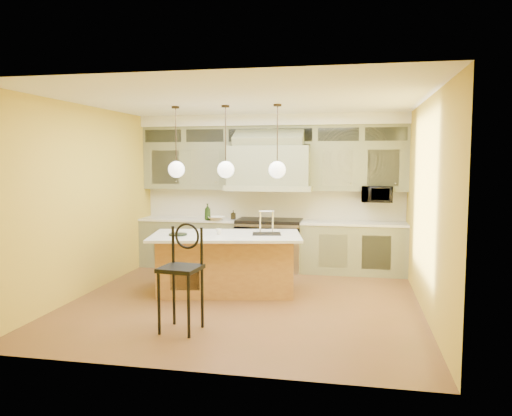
% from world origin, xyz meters
% --- Properties ---
extents(floor, '(5.00, 5.00, 0.00)m').
position_xyz_m(floor, '(0.00, 0.00, 0.00)').
color(floor, brown).
rests_on(floor, ground).
extents(ceiling, '(5.00, 5.00, 0.00)m').
position_xyz_m(ceiling, '(0.00, 0.00, 2.90)').
color(ceiling, white).
rests_on(ceiling, wall_back).
extents(wall_back, '(5.00, 0.00, 5.00)m').
position_xyz_m(wall_back, '(0.00, 2.50, 1.45)').
color(wall_back, gold).
rests_on(wall_back, ground).
extents(wall_front, '(5.00, 0.00, 5.00)m').
position_xyz_m(wall_front, '(0.00, -2.50, 1.45)').
color(wall_front, gold).
rests_on(wall_front, ground).
extents(wall_left, '(0.00, 5.00, 5.00)m').
position_xyz_m(wall_left, '(-2.50, 0.00, 1.45)').
color(wall_left, gold).
rests_on(wall_left, ground).
extents(wall_right, '(0.00, 5.00, 5.00)m').
position_xyz_m(wall_right, '(2.50, 0.00, 1.45)').
color(wall_right, gold).
rests_on(wall_right, ground).
extents(back_cabinetry, '(5.00, 0.77, 2.90)m').
position_xyz_m(back_cabinetry, '(0.00, 2.23, 1.43)').
color(back_cabinetry, gray).
rests_on(back_cabinetry, floor).
extents(range, '(1.20, 0.74, 0.96)m').
position_xyz_m(range, '(0.00, 2.14, 0.49)').
color(range, silver).
rests_on(range, floor).
extents(kitchen_island, '(2.48, 1.63, 1.35)m').
position_xyz_m(kitchen_island, '(-0.39, 0.45, 0.47)').
color(kitchen_island, '#965E35').
rests_on(kitchen_island, floor).
extents(counter_stool, '(0.50, 0.50, 1.30)m').
position_xyz_m(counter_stool, '(-0.49, -1.36, 0.75)').
color(counter_stool, black).
rests_on(counter_stool, floor).
extents(microwave, '(0.54, 0.37, 0.30)m').
position_xyz_m(microwave, '(1.95, 2.25, 1.45)').
color(microwave, black).
rests_on(microwave, back_cabinetry).
extents(oil_bottle_a, '(0.13, 0.13, 0.31)m').
position_xyz_m(oil_bottle_a, '(-1.14, 1.92, 1.10)').
color(oil_bottle_a, black).
rests_on(oil_bottle_a, back_cabinetry).
extents(oil_bottle_b, '(0.08, 0.08, 0.17)m').
position_xyz_m(oil_bottle_b, '(-0.70, 2.15, 1.03)').
color(oil_bottle_b, black).
rests_on(oil_bottle_b, back_cabinetry).
extents(fruit_bowl, '(0.33, 0.33, 0.08)m').
position_xyz_m(fruit_bowl, '(-0.97, 1.92, 0.98)').
color(fruit_bowl, white).
rests_on(fruit_bowl, back_cabinetry).
extents(cup, '(0.11, 0.11, 0.09)m').
position_xyz_m(cup, '(-0.50, 0.37, 0.96)').
color(cup, silver).
rests_on(cup, kitchen_island).
extents(pendant_left, '(0.26, 0.26, 1.11)m').
position_xyz_m(pendant_left, '(-1.20, 0.45, 1.95)').
color(pendant_left, '#2D2319').
rests_on(pendant_left, ceiling).
extents(pendant_center, '(0.26, 0.26, 1.11)m').
position_xyz_m(pendant_center, '(-0.40, 0.45, 1.95)').
color(pendant_center, '#2D2319').
rests_on(pendant_center, ceiling).
extents(pendant_right, '(0.26, 0.26, 1.11)m').
position_xyz_m(pendant_right, '(0.40, 0.45, 1.95)').
color(pendant_right, '#2D2319').
rests_on(pendant_right, ceiling).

